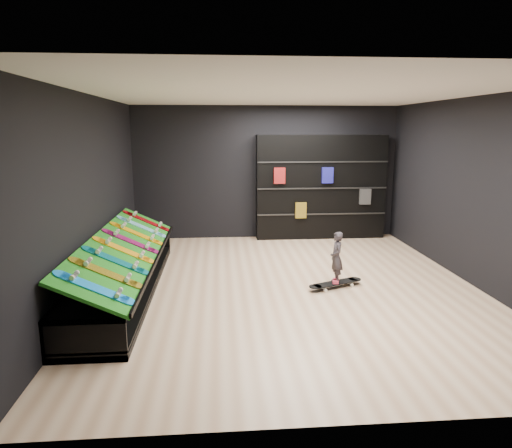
{
  "coord_description": "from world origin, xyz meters",
  "views": [
    {
      "loc": [
        -1.08,
        -6.89,
        2.49
      ],
      "look_at": [
        -0.5,
        0.2,
        1.0
      ],
      "focal_mm": 32.0,
      "sensor_mm": 36.0,
      "label": 1
    }
  ],
  "objects": [
    {
      "name": "display_board_4",
      "position": [
        -2.49,
        0.27,
        0.74
      ],
      "size": [
        0.93,
        0.22,
        0.5
      ],
      "primitive_type": null,
      "rotation": [
        0.0,
        0.44,
        0.0
      ],
      "color": "#E5198C",
      "rests_on": "turf_ramp"
    },
    {
      "name": "display_board_0",
      "position": [
        -2.49,
        -1.9,
        0.74
      ],
      "size": [
        0.93,
        0.22,
        0.5
      ],
      "primitive_type": null,
      "rotation": [
        0.0,
        0.44,
        0.0
      ],
      "color": "blue",
      "rests_on": "turf_ramp"
    },
    {
      "name": "child",
      "position": [
        0.75,
        -0.09,
        0.34
      ],
      "size": [
        0.13,
        0.19,
        0.5
      ],
      "primitive_type": "imported",
      "rotation": [
        0.0,
        0.0,
        -1.57
      ],
      "color": "black",
      "rests_on": "floor_skateboard"
    },
    {
      "name": "display_board_5",
      "position": [
        -2.49,
        0.81,
        0.74
      ],
      "size": [
        0.93,
        0.22,
        0.5
      ],
      "primitive_type": null,
      "rotation": [
        0.0,
        0.44,
        0.0
      ],
      "color": "yellow",
      "rests_on": "turf_ramp"
    },
    {
      "name": "display_board_6",
      "position": [
        -2.49,
        1.36,
        0.74
      ],
      "size": [
        0.93,
        0.22,
        0.5
      ],
      "primitive_type": null,
      "rotation": [
        0.0,
        0.44,
        0.0
      ],
      "color": "#0CB2E5",
      "rests_on": "turf_ramp"
    },
    {
      "name": "wall_front",
      "position": [
        0.0,
        -3.5,
        1.5
      ],
      "size": [
        6.0,
        0.02,
        3.0
      ],
      "primitive_type": "cube",
      "color": "black",
      "rests_on": "ground"
    },
    {
      "name": "display_board_2",
      "position": [
        -2.49,
        -0.81,
        0.74
      ],
      "size": [
        0.93,
        0.22,
        0.5
      ],
      "primitive_type": null,
      "rotation": [
        0.0,
        0.44,
        0.0
      ],
      "color": "#0C8C99",
      "rests_on": "turf_ramp"
    },
    {
      "name": "wall_left",
      "position": [
        -3.0,
        0.0,
        1.5
      ],
      "size": [
        0.02,
        7.0,
        3.0
      ],
      "primitive_type": "cube",
      "color": "black",
      "rests_on": "ground"
    },
    {
      "name": "wall_back",
      "position": [
        0.0,
        3.5,
        1.5
      ],
      "size": [
        6.0,
        0.02,
        3.0
      ],
      "primitive_type": "cube",
      "color": "black",
      "rests_on": "ground"
    },
    {
      "name": "wall_right",
      "position": [
        3.0,
        0.0,
        1.5
      ],
      "size": [
        0.02,
        7.0,
        3.0
      ],
      "primitive_type": "cube",
      "color": "black",
      "rests_on": "ground"
    },
    {
      "name": "ceiling",
      "position": [
        0.0,
        0.0,
        3.0
      ],
      "size": [
        6.0,
        7.0,
        0.01
      ],
      "primitive_type": "cube",
      "color": "white",
      "rests_on": "ground"
    },
    {
      "name": "display_board_3",
      "position": [
        -2.49,
        -0.27,
        0.74
      ],
      "size": [
        0.93,
        0.22,
        0.5
      ],
      "primitive_type": null,
      "rotation": [
        0.0,
        0.44,
        0.0
      ],
      "color": "orange",
      "rests_on": "turf_ramp"
    },
    {
      "name": "floor",
      "position": [
        0.0,
        0.0,
        0.0
      ],
      "size": [
        6.0,
        7.0,
        0.01
      ],
      "primitive_type": "cube",
      "color": "beige",
      "rests_on": "ground"
    },
    {
      "name": "display_rack",
      "position": [
        -2.55,
        0.0,
        0.25
      ],
      "size": [
        0.9,
        4.5,
        0.5
      ],
      "primitive_type": null,
      "color": "black",
      "rests_on": "ground"
    },
    {
      "name": "turf_ramp",
      "position": [
        -2.5,
        0.0,
        0.71
      ],
      "size": [
        0.92,
        4.5,
        0.46
      ],
      "primitive_type": "cube",
      "rotation": [
        0.0,
        0.44,
        0.0
      ],
      "color": "#13650F",
      "rests_on": "display_rack"
    },
    {
      "name": "back_shelving",
      "position": [
        1.24,
        3.32,
        1.18
      ],
      "size": [
        2.94,
        0.34,
        2.35
      ],
      "primitive_type": "cube",
      "color": "black",
      "rests_on": "ground"
    },
    {
      "name": "display_board_1",
      "position": [
        -2.49,
        -1.36,
        0.74
      ],
      "size": [
        0.93,
        0.22,
        0.5
      ],
      "primitive_type": null,
      "rotation": [
        0.0,
        0.44,
        0.0
      ],
      "color": "yellow",
      "rests_on": "turf_ramp"
    },
    {
      "name": "display_board_7",
      "position": [
        -2.49,
        1.9,
        0.74
      ],
      "size": [
        0.93,
        0.22,
        0.5
      ],
      "primitive_type": null,
      "rotation": [
        0.0,
        0.44,
        0.0
      ],
      "color": "red",
      "rests_on": "turf_ramp"
    },
    {
      "name": "floor_skateboard",
      "position": [
        0.75,
        -0.09,
        0.05
      ],
      "size": [
        0.99,
        0.59,
        0.09
      ],
      "primitive_type": null,
      "rotation": [
        0.0,
        0.0,
        0.4
      ],
      "color": "black",
      "rests_on": "ground"
    }
  ]
}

